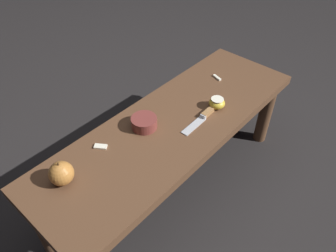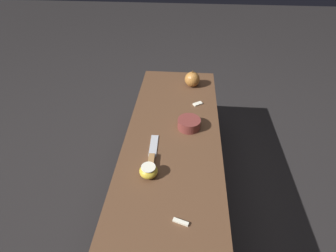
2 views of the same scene
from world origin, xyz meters
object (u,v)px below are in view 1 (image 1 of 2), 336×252
apple_cut (217,103)px  bowl (144,123)px  wooden_bench (173,135)px  knife (206,114)px  apple_whole (61,173)px

apple_cut → bowl: same height
wooden_bench → apple_cut: apple_cut is taller
knife → apple_whole: apple_whole is taller
apple_whole → bowl: (0.39, -0.01, -0.02)m
knife → bowl: bearing=-34.6°
apple_whole → bowl: size_ratio=0.91×
apple_whole → apple_cut: apple_whole is taller
wooden_bench → apple_cut: size_ratio=18.38×
apple_cut → knife: bearing=179.7°
apple_cut → bowl: size_ratio=0.66×
knife → apple_cut: bearing=178.0°
wooden_bench → apple_whole: bearing=170.6°
knife → apple_whole: (-0.61, 0.16, 0.03)m
apple_whole → apple_cut: size_ratio=1.37×
bowl → apple_whole: bearing=178.6°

